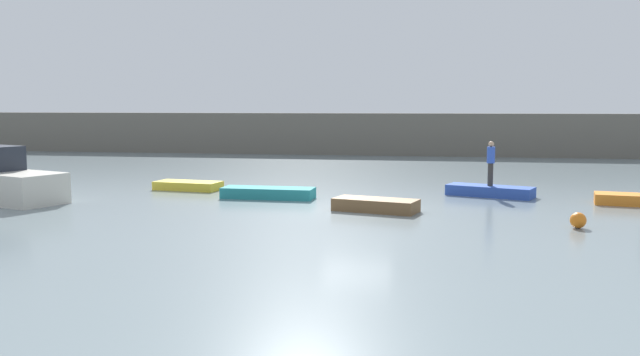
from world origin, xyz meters
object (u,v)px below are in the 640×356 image
rowboat_teal (268,193)px  rowboat_brown (376,205)px  mooring_buoy (578,220)px  rowboat_yellow (188,186)px  person_blue_shirt (491,161)px  rowboat_blue (490,191)px

rowboat_teal → rowboat_brown: bearing=-28.3°
rowboat_teal → mooring_buoy: 11.92m
rowboat_yellow → person_blue_shirt: person_blue_shirt is taller
rowboat_brown → person_blue_shirt: bearing=62.8°
rowboat_yellow → rowboat_blue: rowboat_blue is taller
rowboat_brown → mooring_buoy: size_ratio=6.03×
rowboat_teal → rowboat_blue: (8.82, 2.14, -0.00)m
rowboat_brown → rowboat_teal: bearing=165.4°
rowboat_yellow → rowboat_brown: rowboat_brown is taller
rowboat_brown → rowboat_blue: (4.26, 4.72, -0.01)m
rowboat_blue → rowboat_teal: bearing=-145.6°
rowboat_yellow → rowboat_blue: (12.97, 0.12, 0.03)m
rowboat_blue → person_blue_shirt: bearing=-159.3°
rowboat_blue → rowboat_yellow: bearing=-158.7°
rowboat_blue → mooring_buoy: (2.10, -6.92, 0.03)m
rowboat_teal → rowboat_brown: 5.23m
rowboat_blue → mooring_buoy: bearing=-52.3°
rowboat_brown → person_blue_shirt: size_ratio=1.61×
rowboat_brown → person_blue_shirt: (4.26, 4.72, 1.22)m
rowboat_brown → mooring_buoy: bearing=-4.1°
rowboat_yellow → person_blue_shirt: (12.97, 0.12, 1.26)m
rowboat_teal → mooring_buoy: bearing=-22.4°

